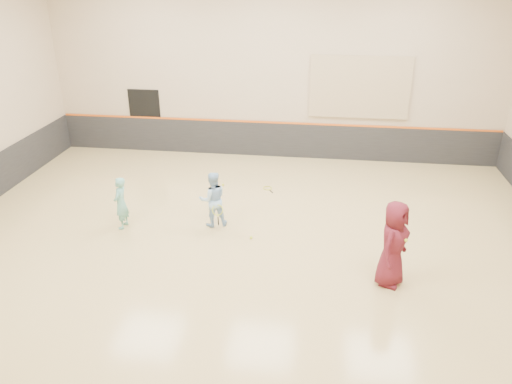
# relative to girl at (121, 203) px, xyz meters

# --- Properties ---
(room) EXTENTS (15.04, 12.04, 6.22)m
(room) POSITION_rel_girl_xyz_m (3.23, -0.31, 0.13)
(room) COLOR tan
(room) RESTS_ON ground
(wainscot_back) EXTENTS (14.90, 0.04, 1.20)m
(wainscot_back) POSITION_rel_girl_xyz_m (3.23, 5.66, -0.08)
(wainscot_back) COLOR #232326
(wainscot_back) RESTS_ON floor
(accent_stripe) EXTENTS (14.90, 0.03, 0.06)m
(accent_stripe) POSITION_rel_girl_xyz_m (3.23, 5.65, 0.54)
(accent_stripe) COLOR #D85914
(accent_stripe) RESTS_ON wall_back
(acoustic_panel) EXTENTS (3.20, 0.08, 2.00)m
(acoustic_panel) POSITION_rel_girl_xyz_m (6.03, 5.64, 1.82)
(acoustic_panel) COLOR tan
(acoustic_panel) RESTS_ON wall_back
(doorway) EXTENTS (1.10, 0.05, 2.20)m
(doorway) POSITION_rel_girl_xyz_m (-1.27, 5.67, 0.42)
(doorway) COLOR black
(doorway) RESTS_ON floor
(girl) EXTENTS (0.34, 0.51, 1.36)m
(girl) POSITION_rel_girl_xyz_m (0.00, 0.00, 0.00)
(girl) COLOR #67B3A7
(girl) RESTS_ON floor
(instructor) EXTENTS (0.86, 0.77, 1.45)m
(instructor) POSITION_rel_girl_xyz_m (2.26, 0.42, 0.05)
(instructor) COLOR #99C4ED
(instructor) RESTS_ON floor
(young_man) EXTENTS (0.94, 1.08, 1.87)m
(young_man) POSITION_rel_girl_xyz_m (6.44, -1.59, 0.25)
(young_man) COLOR #561420
(young_man) RESTS_ON floor
(held_racket) EXTENTS (0.35, 0.35, 0.55)m
(held_racket) POSITION_rel_girl_xyz_m (2.43, 0.16, -0.11)
(held_racket) COLOR #C2CF2D
(held_racket) RESTS_ON instructor
(spare_racket) EXTENTS (0.60, 0.60, 0.05)m
(spare_racket) POSITION_rel_girl_xyz_m (3.37, 2.87, -0.65)
(spare_racket) COLOR #B2BF29
(spare_racket) RESTS_ON floor
(ball_under_racket) EXTENTS (0.07, 0.07, 0.07)m
(ball_under_racket) POSITION_rel_girl_xyz_m (3.31, -0.16, -0.65)
(ball_under_racket) COLOR #D9F138
(ball_under_racket) RESTS_ON floor
(ball_in_hand) EXTENTS (0.07, 0.07, 0.07)m
(ball_in_hand) POSITION_rel_girl_xyz_m (6.64, -1.83, 0.49)
(ball_in_hand) COLOR #C8D631
(ball_in_hand) RESTS_ON young_man
(ball_beside_spare) EXTENTS (0.07, 0.07, 0.07)m
(ball_beside_spare) POSITION_rel_girl_xyz_m (2.01, 2.90, -0.65)
(ball_beside_spare) COLOR #DAE735
(ball_beside_spare) RESTS_ON floor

